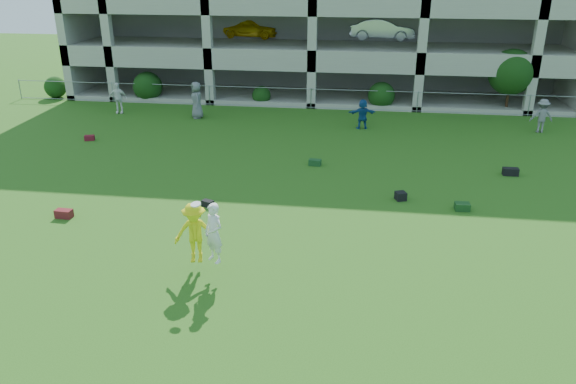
# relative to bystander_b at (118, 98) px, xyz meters

# --- Properties ---
(ground) EXTENTS (100.00, 100.00, 0.00)m
(ground) POSITION_rel_bystander_b_xyz_m (10.55, -16.53, -0.85)
(ground) COLOR #235114
(ground) RESTS_ON ground
(bystander_b) EXTENTS (1.05, 0.58, 1.70)m
(bystander_b) POSITION_rel_bystander_b_xyz_m (0.00, 0.00, 0.00)
(bystander_b) COLOR white
(bystander_b) RESTS_ON ground
(bystander_c) EXTENTS (0.98, 1.14, 1.96)m
(bystander_c) POSITION_rel_bystander_b_xyz_m (4.65, -0.40, 0.13)
(bystander_c) COLOR slate
(bystander_c) RESTS_ON ground
(bystander_d) EXTENTS (1.47, 0.72, 1.51)m
(bystander_d) POSITION_rel_bystander_b_xyz_m (13.54, -1.26, -0.09)
(bystander_d) COLOR #1E4A8B
(bystander_d) RESTS_ON ground
(bystander_f) EXTENTS (1.10, 0.65, 1.67)m
(bystander_f) POSITION_rel_bystander_b_xyz_m (22.34, -0.68, -0.02)
(bystander_f) COLOR slate
(bystander_f) RESTS_ON ground
(bag_red_a) EXTENTS (0.57, 0.33, 0.28)m
(bag_red_a) POSITION_rel_bystander_b_xyz_m (3.89, -13.42, -0.71)
(bag_red_a) COLOR #521D0E
(bag_red_a) RESTS_ON ground
(bag_black_b) EXTENTS (0.47, 0.40, 0.22)m
(bag_black_b) POSITION_rel_bystander_b_xyz_m (8.39, -11.86, -0.74)
(bag_black_b) COLOR black
(bag_black_b) RESTS_ON ground
(bag_green_c) EXTENTS (0.52, 0.37, 0.26)m
(bag_green_c) POSITION_rel_bystander_b_xyz_m (17.14, -10.96, -0.72)
(bag_green_c) COLOR #143716
(bag_green_c) RESTS_ON ground
(crate_d) EXTENTS (0.45, 0.45, 0.30)m
(crate_d) POSITION_rel_bystander_b_xyz_m (15.08, -10.35, -0.70)
(crate_d) COLOR black
(crate_d) RESTS_ON ground
(bag_black_e) EXTENTS (0.60, 0.30, 0.30)m
(bag_black_e) POSITION_rel_bystander_b_xyz_m (19.54, -7.20, -0.70)
(bag_black_e) COLOR black
(bag_black_e) RESTS_ON ground
(bag_red_f) EXTENTS (0.51, 0.40, 0.24)m
(bag_red_f) POSITION_rel_bystander_b_xyz_m (0.71, -5.10, -0.73)
(bag_red_f) COLOR #530E16
(bag_red_f) RESTS_ON ground
(bag_green_g) EXTENTS (0.53, 0.36, 0.25)m
(bag_green_g) POSITION_rel_bystander_b_xyz_m (11.69, -7.12, -0.73)
(bag_green_g) COLOR #15391F
(bag_green_g) RESTS_ON ground
(frisbee_contest) EXTENTS (1.58, 1.04, 1.92)m
(frisbee_contest) POSITION_rel_bystander_b_xyz_m (9.41, -16.16, 0.32)
(frisbee_contest) COLOR yellow
(frisbee_contest) RESTS_ON ground
(fence) EXTENTS (36.06, 0.06, 1.20)m
(fence) POSITION_rel_bystander_b_xyz_m (10.55, 2.47, -0.24)
(fence) COLOR gray
(fence) RESTS_ON ground
(shrub_row) EXTENTS (34.38, 2.52, 3.50)m
(shrub_row) POSITION_rel_bystander_b_xyz_m (15.14, 3.18, 0.66)
(shrub_row) COLOR #163D11
(shrub_row) RESTS_ON ground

